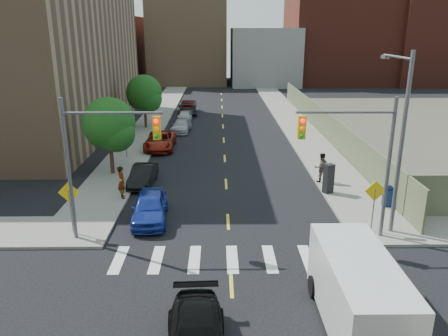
{
  "coord_description": "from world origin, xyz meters",
  "views": [
    {
      "loc": [
        -0.51,
        -13.45,
        9.91
      ],
      "look_at": [
        -0.17,
        11.24,
        2.0
      ],
      "focal_mm": 35.0,
      "sensor_mm": 36.0,
      "label": 1
    }
  ],
  "objects_px": {
    "parked_car_grey": "(187,110)",
    "cargo_van": "(356,289)",
    "parked_car_white": "(185,117)",
    "pedestrian_east": "(321,167)",
    "payphone": "(329,179)",
    "parked_car_silver": "(181,126)",
    "pedestrian_west": "(122,182)",
    "parked_car_maroon": "(188,107)",
    "mailbox": "(388,196)",
    "parked_car_blue": "(150,207)",
    "parked_car_black": "(143,175)",
    "parked_car_red": "(160,141)"
  },
  "relations": [
    {
      "from": "mailbox",
      "to": "parked_car_red",
      "type": "bearing_deg",
      "value": 141.04
    },
    {
      "from": "parked_car_white",
      "to": "mailbox",
      "type": "distance_m",
      "value": 27.85
    },
    {
      "from": "parked_car_red",
      "to": "parked_car_maroon",
      "type": "xyz_separation_m",
      "value": [
        1.3,
        16.88,
        0.01
      ]
    },
    {
      "from": "parked_car_silver",
      "to": "payphone",
      "type": "xyz_separation_m",
      "value": [
        10.5,
        -17.65,
        0.46
      ]
    },
    {
      "from": "parked_car_silver",
      "to": "mailbox",
      "type": "relative_size",
      "value": 3.3
    },
    {
      "from": "parked_car_silver",
      "to": "pedestrian_west",
      "type": "height_order",
      "value": "pedestrian_west"
    },
    {
      "from": "parked_car_black",
      "to": "parked_car_grey",
      "type": "xyz_separation_m",
      "value": [
        1.3,
        24.51,
        -0.01
      ]
    },
    {
      "from": "parked_car_maroon",
      "to": "payphone",
      "type": "relative_size",
      "value": 2.4
    },
    {
      "from": "parked_car_blue",
      "to": "mailbox",
      "type": "distance_m",
      "value": 13.48
    },
    {
      "from": "pedestrian_west",
      "to": "parked_car_grey",
      "type": "bearing_deg",
      "value": -26.4
    },
    {
      "from": "parked_car_red",
      "to": "parked_car_maroon",
      "type": "distance_m",
      "value": 16.93
    },
    {
      "from": "parked_car_grey",
      "to": "cargo_van",
      "type": "relative_size",
      "value": 0.81
    },
    {
      "from": "parked_car_silver",
      "to": "cargo_van",
      "type": "bearing_deg",
      "value": -69.3
    },
    {
      "from": "cargo_van",
      "to": "mailbox",
      "type": "relative_size",
      "value": 4.48
    },
    {
      "from": "parked_car_maroon",
      "to": "mailbox",
      "type": "xyz_separation_m",
      "value": [
        13.4,
        -30.14,
        0.04
      ]
    },
    {
      "from": "parked_car_red",
      "to": "pedestrian_west",
      "type": "height_order",
      "value": "pedestrian_west"
    },
    {
      "from": "parked_car_grey",
      "to": "pedestrian_east",
      "type": "distance_m",
      "value": 26.65
    },
    {
      "from": "parked_car_maroon",
      "to": "parked_car_grey",
      "type": "xyz_separation_m",
      "value": [
        0.0,
        -1.39,
        -0.09
      ]
    },
    {
      "from": "parked_car_silver",
      "to": "parked_car_grey",
      "type": "distance_m",
      "value": 8.9
    },
    {
      "from": "parked_car_white",
      "to": "parked_car_maroon",
      "type": "xyz_separation_m",
      "value": [
        0.0,
        5.72,
        0.09
      ]
    },
    {
      "from": "cargo_van",
      "to": "pedestrian_east",
      "type": "bearing_deg",
      "value": 81.91
    },
    {
      "from": "parked_car_red",
      "to": "parked_car_maroon",
      "type": "relative_size",
      "value": 1.18
    },
    {
      "from": "mailbox",
      "to": "pedestrian_west",
      "type": "xyz_separation_m",
      "value": [
        -15.5,
        1.52,
        0.37
      ]
    },
    {
      "from": "parked_car_silver",
      "to": "parked_car_white",
      "type": "distance_m",
      "value": 4.57
    },
    {
      "from": "parked_car_blue",
      "to": "cargo_van",
      "type": "bearing_deg",
      "value": -50.36
    },
    {
      "from": "parked_car_white",
      "to": "pedestrian_east",
      "type": "height_order",
      "value": "pedestrian_east"
    },
    {
      "from": "parked_car_blue",
      "to": "parked_car_silver",
      "type": "height_order",
      "value": "parked_car_blue"
    },
    {
      "from": "parked_car_white",
      "to": "cargo_van",
      "type": "xyz_separation_m",
      "value": [
        8.42,
        -34.65,
        0.74
      ]
    },
    {
      "from": "parked_car_black",
      "to": "parked_car_maroon",
      "type": "distance_m",
      "value": 25.93
    },
    {
      "from": "parked_car_black",
      "to": "cargo_van",
      "type": "distance_m",
      "value": 17.45
    },
    {
      "from": "parked_car_grey",
      "to": "payphone",
      "type": "relative_size",
      "value": 2.51
    },
    {
      "from": "parked_car_red",
      "to": "parked_car_silver",
      "type": "relative_size",
      "value": 1.23
    },
    {
      "from": "parked_car_grey",
      "to": "parked_car_white",
      "type": "bearing_deg",
      "value": -95.6
    },
    {
      "from": "pedestrian_east",
      "to": "pedestrian_west",
      "type": "bearing_deg",
      "value": 8.12
    },
    {
      "from": "parked_car_silver",
      "to": "parked_car_grey",
      "type": "bearing_deg",
      "value": 95.06
    },
    {
      "from": "parked_car_maroon",
      "to": "parked_car_grey",
      "type": "relative_size",
      "value": 0.96
    },
    {
      "from": "parked_car_red",
      "to": "parked_car_blue",
      "type": "bearing_deg",
      "value": -85.19
    },
    {
      "from": "mailbox",
      "to": "payphone",
      "type": "bearing_deg",
      "value": 145.95
    },
    {
      "from": "pedestrian_west",
      "to": "parked_car_maroon",
      "type": "bearing_deg",
      "value": -26.18
    },
    {
      "from": "parked_car_white",
      "to": "parked_car_maroon",
      "type": "relative_size",
      "value": 0.85
    },
    {
      "from": "parked_car_blue",
      "to": "parked_car_grey",
      "type": "bearing_deg",
      "value": 85.9
    },
    {
      "from": "mailbox",
      "to": "parked_car_blue",
      "type": "bearing_deg",
      "value": -170.79
    },
    {
      "from": "parked_car_silver",
      "to": "pedestrian_east",
      "type": "bearing_deg",
      "value": -50.98
    },
    {
      "from": "parked_car_blue",
      "to": "pedestrian_east",
      "type": "distance_m",
      "value": 11.95
    },
    {
      "from": "parked_car_silver",
      "to": "pedestrian_west",
      "type": "bearing_deg",
      "value": -91.47
    },
    {
      "from": "parked_car_maroon",
      "to": "payphone",
      "type": "distance_m",
      "value": 29.85
    },
    {
      "from": "parked_car_black",
      "to": "parked_car_white",
      "type": "xyz_separation_m",
      "value": [
        1.3,
        20.18,
        -0.01
      ]
    },
    {
      "from": "parked_car_black",
      "to": "pedestrian_east",
      "type": "distance_m",
      "value": 11.81
    },
    {
      "from": "payphone",
      "to": "parked_car_silver",
      "type": "bearing_deg",
      "value": 96.13
    },
    {
      "from": "pedestrian_east",
      "to": "parked_car_white",
      "type": "bearing_deg",
      "value": -66.63
    }
  ]
}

